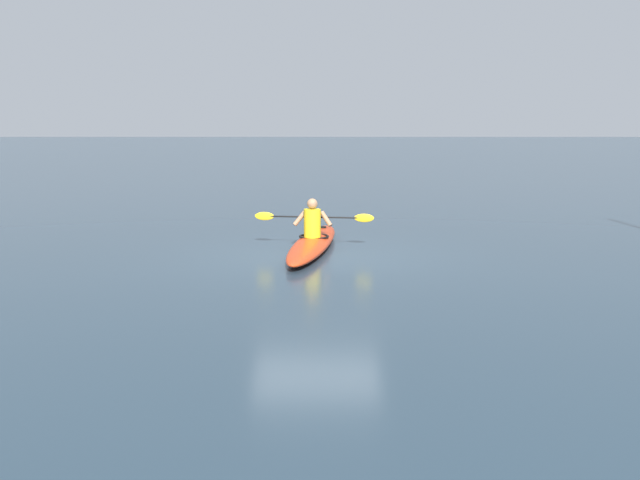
% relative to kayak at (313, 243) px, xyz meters
% --- Properties ---
extents(ground_plane, '(160.00, 160.00, 0.00)m').
position_rel_kayak_xyz_m(ground_plane, '(-0.09, 0.67, -0.14)').
color(ground_plane, '#283D4C').
extents(kayak, '(1.31, 4.74, 0.28)m').
position_rel_kayak_xyz_m(kayak, '(0.00, 0.00, 0.00)').
color(kayak, red).
rests_on(kayak, ground).
extents(kayaker, '(2.43, 0.55, 0.78)m').
position_rel_kayak_xyz_m(kayaker, '(0.00, 0.03, 0.47)').
color(kayaker, yellow).
rests_on(kayaker, kayak).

